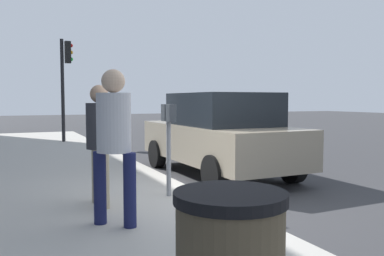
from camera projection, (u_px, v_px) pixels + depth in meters
name	position (u px, v px, depth m)	size (l,w,h in m)	color
ground_plane	(207.00, 204.00, 6.31)	(80.00, 80.00, 0.00)	#38383A
parking_meter	(169.00, 130.00, 6.15)	(0.36, 0.12, 1.41)	gray
pedestrian_at_meter	(100.00, 136.00, 5.60)	(0.52, 0.37, 1.68)	tan
pedestrian_bystander	(114.00, 133.00, 4.68)	(0.43, 0.44, 1.83)	#191E4C
parked_sedan_near	(219.00, 134.00, 8.71)	(4.43, 2.03, 1.77)	gray
traffic_signal	(65.00, 73.00, 14.21)	(0.24, 0.44, 3.60)	black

